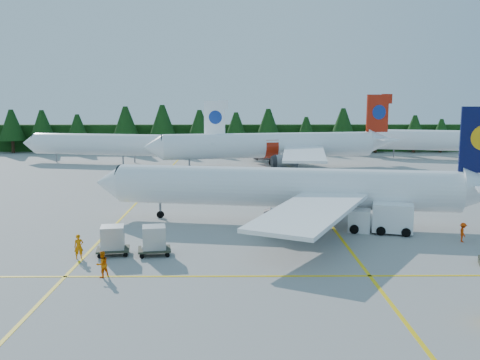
{
  "coord_description": "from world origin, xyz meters",
  "views": [
    {
      "loc": [
        -2.82,
        -39.72,
        11.43
      ],
      "look_at": [
        -2.38,
        13.41,
        3.5
      ],
      "focal_mm": 40.0,
      "sensor_mm": 36.0,
      "label": 1
    }
  ],
  "objects": [
    {
      "name": "ground",
      "position": [
        0.0,
        0.0,
        0.0
      ],
      "size": [
        320.0,
        320.0,
        0.0
      ],
      "primitive_type": "plane",
      "color": "#9D9D98",
      "rests_on": "ground"
    },
    {
      "name": "taxi_stripe_a",
      "position": [
        -14.0,
        20.0,
        0.01
      ],
      "size": [
        0.25,
        120.0,
        0.01
      ],
      "primitive_type": "cube",
      "color": "yellow",
      "rests_on": "ground"
    },
    {
      "name": "taxi_stripe_b",
      "position": [
        6.0,
        20.0,
        0.01
      ],
      "size": [
        0.25,
        120.0,
        0.01
      ],
      "primitive_type": "cube",
      "color": "yellow",
      "rests_on": "ground"
    },
    {
      "name": "taxi_stripe_cross",
      "position": [
        0.0,
        -6.0,
        0.01
      ],
      "size": [
        80.0,
        0.25,
        0.01
      ],
      "primitive_type": "cube",
      "color": "yellow",
      "rests_on": "ground"
    },
    {
      "name": "treeline_hedge",
      "position": [
        0.0,
        82.0,
        3.0
      ],
      "size": [
        220.0,
        4.0,
        6.0
      ],
      "primitive_type": "cube",
      "color": "black",
      "rests_on": "ground"
    },
    {
      "name": "airliner_navy",
      "position": [
        1.04,
        9.76,
        3.28
      ],
      "size": [
        37.27,
        30.42,
        10.91
      ],
      "rotation": [
        0.0,
        0.0,
        -0.17
      ],
      "color": "white",
      "rests_on": "ground"
    },
    {
      "name": "airliner_red",
      "position": [
        2.28,
        51.16,
        3.75
      ],
      "size": [
        42.43,
        34.58,
        12.46
      ],
      "rotation": [
        0.0,
        0.0,
        0.2
      ],
      "color": "white",
      "rests_on": "ground"
    },
    {
      "name": "airliner_far_left",
      "position": [
        -25.06,
        57.11,
        3.57
      ],
      "size": [
        38.58,
        11.64,
        11.37
      ],
      "rotation": [
        0.0,
        0.0,
        -0.22
      ],
      "color": "white",
      "rests_on": "ground"
    },
    {
      "name": "airliner_far_right",
      "position": [
        40.63,
        64.39,
        3.7
      ],
      "size": [
        39.78,
        13.48,
        11.81
      ],
      "rotation": [
        0.0,
        0.0,
        -0.26
      ],
      "color": "white",
      "rests_on": "ground"
    },
    {
      "name": "service_truck",
      "position": [
        9.81,
        5.6,
        1.3
      ],
      "size": [
        5.75,
        3.35,
        2.62
      ],
      "rotation": [
        0.0,
        0.0,
        -0.27
      ],
      "color": "silver",
      "rests_on": "ground"
    },
    {
      "name": "uld_pair",
      "position": [
        -10.43,
        -1.02,
        1.24
      ],
      "size": [
        5.75,
        2.25,
        1.84
      ],
      "rotation": [
        0.0,
        0.0,
        0.16
      ],
      "color": "#343828",
      "rests_on": "ground"
    },
    {
      "name": "crew_a",
      "position": [
        -14.23,
        -1.97,
        0.91
      ],
      "size": [
        0.78,
        0.65,
        1.81
      ],
      "primitive_type": "imported",
      "rotation": [
        0.0,
        0.0,
        0.38
      ],
      "color": "orange",
      "rests_on": "ground"
    },
    {
      "name": "crew_b",
      "position": [
        -11.52,
        -6.06,
        0.87
      ],
      "size": [
        1.06,
        1.06,
        1.73
      ],
      "primitive_type": "imported",
      "rotation": [
        0.0,
        0.0,
        3.91
      ],
      "color": "orange",
      "rests_on": "ground"
    },
    {
      "name": "crew_c",
      "position": [
        15.7,
        2.49,
        0.8
      ],
      "size": [
        0.56,
        0.73,
        1.59
      ],
      "primitive_type": "imported",
      "rotation": [
        0.0,
        0.0,
        1.39
      ],
      "color": "#E83B04",
      "rests_on": "ground"
    }
  ]
}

